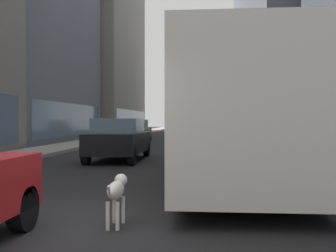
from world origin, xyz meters
TOP-DOWN VIEW (x-y plane):
  - ground_plane at (0.00, 35.00)m, footprint 120.00×120.00m
  - sidewalk_left at (-5.70, 35.00)m, footprint 2.40×110.00m
  - sidewalk_right at (5.70, 35.00)m, footprint 2.40×110.00m
  - building_left_mid at (-11.90, 24.32)m, footprint 8.41×16.67m
  - building_left_far at (-11.90, 44.32)m, footprint 10.50×21.10m
  - building_right_far at (11.90, 47.96)m, footprint 10.84×17.30m
  - transit_bus at (2.80, 5.62)m, footprint 2.78×11.53m
  - car_grey_wagon at (-2.80, 22.92)m, footprint 1.83×4.55m
  - car_black_suv at (-1.20, 9.96)m, footprint 1.84×4.45m
  - car_yellow_taxi at (1.20, 45.74)m, footprint 1.80×4.65m
  - dalmatian_dog at (0.78, 0.21)m, footprint 0.22×0.96m

SIDE VIEW (x-z plane):
  - ground_plane at x=0.00m, z-range 0.00..0.00m
  - sidewalk_left at x=-5.70m, z-range 0.00..0.15m
  - sidewalk_right at x=5.70m, z-range 0.00..0.15m
  - dalmatian_dog at x=0.78m, z-range 0.15..0.87m
  - car_black_suv at x=-1.20m, z-range 0.01..1.63m
  - car_grey_wagon at x=-2.80m, z-range 0.01..1.63m
  - car_yellow_taxi at x=1.20m, z-range 0.01..1.63m
  - transit_bus at x=2.80m, z-range 0.25..3.30m
  - building_left_mid at x=-11.90m, z-range -0.01..21.18m
  - building_left_far at x=-11.90m, z-range -0.01..22.26m
  - building_right_far at x=11.90m, z-range -0.01..23.99m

